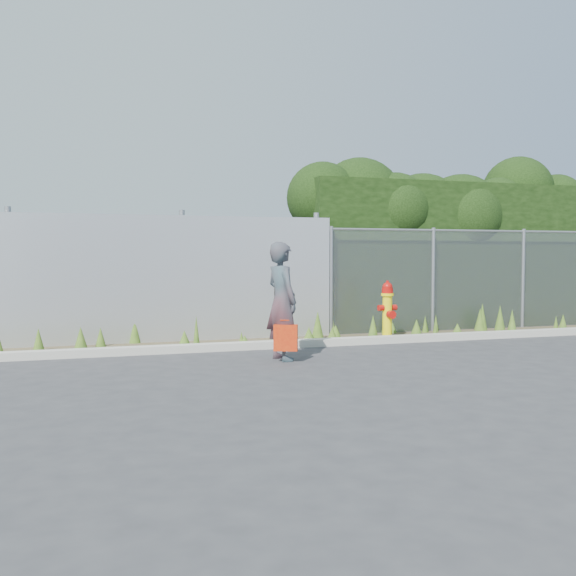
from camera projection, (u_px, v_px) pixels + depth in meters
The scene contains 10 objects.
ground at pixel (339, 365), 8.83m from camera, with size 80.00×80.00×0.00m, color #333335.
curb at pixel (298, 343), 10.54m from camera, with size 16.00×0.22×0.12m, color #A8A598.
weed_strip at pixel (278, 334), 11.18m from camera, with size 16.00×1.30×0.55m.
corrugated_fence at pixel (90, 280), 10.66m from camera, with size 8.50×0.21×2.30m.
chainlink_fence at pixel (479, 279), 12.92m from camera, with size 6.50×0.07×2.05m.
hedge at pixel (448, 232), 13.84m from camera, with size 7.65×2.19×3.73m.
fire_hydrant at pixel (387, 311), 11.37m from camera, with size 0.36×0.32×1.06m.
woman at pixel (282, 301), 9.22m from camera, with size 0.62×0.41×1.71m, color #11626B.
red_tote_bag at pixel (286, 338), 9.02m from camera, with size 0.33×0.12×0.44m.
black_shoulder_bag at pixel (282, 294), 9.48m from camera, with size 0.22×0.09×0.16m.
Camera 1 is at (-3.32, -8.14, 1.52)m, focal length 40.00 mm.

